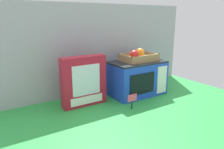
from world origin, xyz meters
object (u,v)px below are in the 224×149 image
at_px(food_groups_crate, 138,57).
at_px(price_sign, 132,99).
at_px(toy_microwave, 137,78).
at_px(loose_toy_apple, 159,83).
at_px(cookie_set_box, 84,81).

bearing_deg(food_groups_crate, price_sign, -135.74).
distance_m(toy_microwave, price_sign, 0.30).
bearing_deg(loose_toy_apple, price_sign, -153.05).
relative_size(cookie_set_box, loose_toy_apple, 4.64).
relative_size(toy_microwave, cookie_set_box, 1.25).
relative_size(toy_microwave, food_groups_crate, 1.59).
relative_size(food_groups_crate, cookie_set_box, 0.78).
height_order(food_groups_crate, price_sign, food_groups_crate).
xyz_separation_m(food_groups_crate, loose_toy_apple, (0.26, 0.03, -0.25)).
relative_size(toy_microwave, price_sign, 4.16).
distance_m(toy_microwave, food_groups_crate, 0.16).
distance_m(food_groups_crate, loose_toy_apple, 0.36).
bearing_deg(food_groups_crate, cookie_set_box, 177.10).
distance_m(food_groups_crate, cookie_set_box, 0.46).
xyz_separation_m(toy_microwave, cookie_set_box, (-0.43, 0.02, 0.04)).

